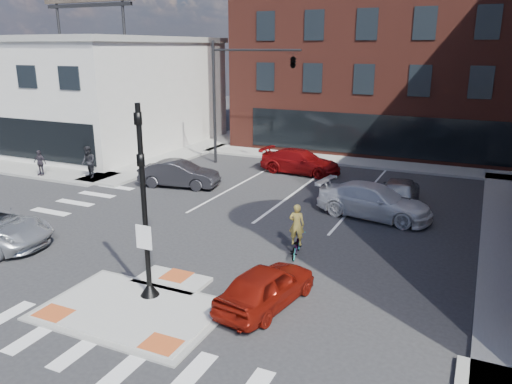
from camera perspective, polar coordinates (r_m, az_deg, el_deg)
The scene contains 18 objects.
ground at distance 16.12m, azimuth -12.85°, elevation -12.36°, with size 120.00×120.00×0.00m, color #28282B.
refuge_island at distance 15.92m, azimuth -13.43°, elevation -12.58°, with size 5.40×4.65×0.13m.
sidewalk_nw at distance 37.56m, azimuth -19.17°, elevation 3.81°, with size 23.50×20.50×0.15m.
sidewalk_n at distance 34.40m, azimuth 14.24°, elevation 3.13°, with size 26.00×3.00×0.15m, color gray.
building_nw at distance 43.93m, azimuth -20.45°, elevation 10.89°, with size 20.40×16.40×14.40m.
building_n at distance 43.43m, azimuth 17.61°, elevation 15.83°, with size 24.40×18.40×15.50m.
building_far_left at distance 64.40m, azimuth 13.56°, elevation 13.55°, with size 10.00×12.00×10.00m, color slate.
building_far_right at distance 65.05m, azimuth 25.57°, elevation 13.36°, with size 12.00×12.00×12.00m, color brown.
signal_pole at distance 15.44m, azimuth -12.51°, elevation -4.05°, with size 0.60×0.60×5.98m.
mast_arm_signal at distance 31.61m, azimuth 1.67°, elevation 13.74°, with size 6.10×2.24×8.00m.
red_sedan at distance 15.34m, azimuth 1.16°, elevation -10.69°, with size 1.56×3.88×1.32m, color maroon.
white_pickup at distance 23.62m, azimuth 13.34°, elevation -1.02°, with size 2.15×5.28×1.53m, color white.
bg_car_dark at distance 28.34m, azimuth -8.77°, elevation 2.06°, with size 1.56×4.46×1.47m, color #242328.
bg_car_silver at distance 25.66m, azimuth 16.14°, elevation 0.09°, with size 1.75×4.34×1.48m, color #9EA1A5.
bg_car_red at distance 31.15m, azimuth 5.10°, elevation 3.48°, with size 2.06×5.06×1.47m, color maroon.
cyclist at distance 18.86m, azimuth 4.63°, elevation -5.32°, with size 0.82×1.66×2.04m.
pedestrian_a at distance 30.96m, azimuth -18.61°, elevation 3.26°, with size 0.91×0.71×1.87m, color black.
pedestrian_b at distance 32.61m, azimuth -23.47°, elevation 3.08°, with size 0.90×0.37×1.53m, color #2E2932.
Camera 1 is at (8.95, -11.03, 7.63)m, focal length 35.00 mm.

